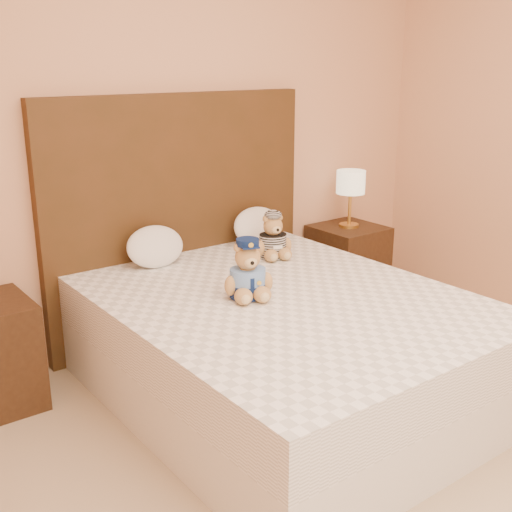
{
  "coord_description": "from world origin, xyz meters",
  "views": [
    {
      "loc": [
        -1.92,
        -1.12,
        1.69
      ],
      "look_at": [
        0.01,
        1.45,
        0.7
      ],
      "focal_mm": 45.0,
      "sensor_mm": 36.0,
      "label": 1
    }
  ],
  "objects_px": {
    "pillow_right": "(258,225)",
    "teddy_police": "(248,269)",
    "lamp": "(351,185)",
    "teddy_prisoner": "(273,236)",
    "bed": "(283,346)",
    "pillow_left": "(155,245)",
    "nightstand_right": "(347,264)"
  },
  "relations": [
    {
      "from": "pillow_right",
      "to": "teddy_police",
      "type": "bearing_deg",
      "value": -130.3
    },
    {
      "from": "teddy_police",
      "to": "teddy_prisoner",
      "type": "height_order",
      "value": "teddy_police"
    },
    {
      "from": "bed",
      "to": "pillow_left",
      "type": "bearing_deg",
      "value": 108.16
    },
    {
      "from": "teddy_police",
      "to": "bed",
      "type": "bearing_deg",
      "value": -11.87
    },
    {
      "from": "teddy_police",
      "to": "pillow_left",
      "type": "relative_size",
      "value": 0.85
    },
    {
      "from": "teddy_prisoner",
      "to": "pillow_left",
      "type": "relative_size",
      "value": 0.76
    },
    {
      "from": "bed",
      "to": "teddy_police",
      "type": "xyz_separation_m",
      "value": [
        -0.16,
        0.1,
        0.42
      ]
    },
    {
      "from": "teddy_police",
      "to": "pillow_left",
      "type": "xyz_separation_m",
      "value": [
        -0.12,
        0.73,
        -0.03
      ]
    },
    {
      "from": "teddy_prisoner",
      "to": "pillow_right",
      "type": "bearing_deg",
      "value": 84.55
    },
    {
      "from": "teddy_police",
      "to": "pillow_left",
      "type": "height_order",
      "value": "teddy_police"
    },
    {
      "from": "nightstand_right",
      "to": "pillow_right",
      "type": "height_order",
      "value": "pillow_right"
    },
    {
      "from": "nightstand_right",
      "to": "lamp",
      "type": "distance_m",
      "value": 0.57
    },
    {
      "from": "lamp",
      "to": "pillow_left",
      "type": "relative_size",
      "value": 1.13
    },
    {
      "from": "nightstand_right",
      "to": "teddy_police",
      "type": "relative_size",
      "value": 1.84
    },
    {
      "from": "teddy_prisoner",
      "to": "pillow_left",
      "type": "xyz_separation_m",
      "value": [
        -0.64,
        0.28,
        -0.01
      ]
    },
    {
      "from": "nightstand_right",
      "to": "teddy_police",
      "type": "bearing_deg",
      "value": -153.39
    },
    {
      "from": "pillow_left",
      "to": "pillow_right",
      "type": "bearing_deg",
      "value": 0.0
    },
    {
      "from": "lamp",
      "to": "pillow_right",
      "type": "relative_size",
      "value": 1.09
    },
    {
      "from": "lamp",
      "to": "nightstand_right",
      "type": "bearing_deg",
      "value": 0.0
    },
    {
      "from": "teddy_police",
      "to": "teddy_prisoner",
      "type": "relative_size",
      "value": 1.12
    },
    {
      "from": "bed",
      "to": "teddy_police",
      "type": "height_order",
      "value": "teddy_police"
    },
    {
      "from": "lamp",
      "to": "teddy_prisoner",
      "type": "relative_size",
      "value": 1.5
    },
    {
      "from": "nightstand_right",
      "to": "pillow_right",
      "type": "xyz_separation_m",
      "value": [
        -0.78,
        0.03,
        0.4
      ]
    },
    {
      "from": "lamp",
      "to": "pillow_right",
      "type": "xyz_separation_m",
      "value": [
        -0.78,
        0.03,
        -0.17
      ]
    },
    {
      "from": "bed",
      "to": "teddy_prisoner",
      "type": "height_order",
      "value": "teddy_prisoner"
    },
    {
      "from": "nightstand_right",
      "to": "lamp",
      "type": "relative_size",
      "value": 1.38
    },
    {
      "from": "teddy_prisoner",
      "to": "pillow_right",
      "type": "relative_size",
      "value": 0.73
    },
    {
      "from": "pillow_left",
      "to": "teddy_police",
      "type": "bearing_deg",
      "value": -81.03
    },
    {
      "from": "lamp",
      "to": "pillow_left",
      "type": "distance_m",
      "value": 1.53
    },
    {
      "from": "bed",
      "to": "nightstand_right",
      "type": "xyz_separation_m",
      "value": [
        1.25,
        0.8,
        -0.0
      ]
    },
    {
      "from": "bed",
      "to": "lamp",
      "type": "height_order",
      "value": "lamp"
    },
    {
      "from": "pillow_left",
      "to": "teddy_prisoner",
      "type": "bearing_deg",
      "value": -23.79
    }
  ]
}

